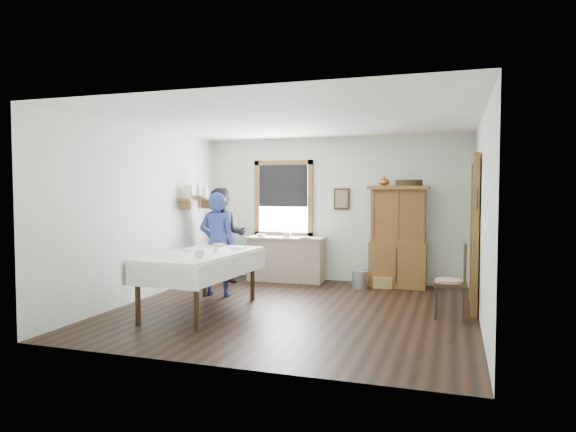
{
  "coord_description": "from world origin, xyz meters",
  "views": [
    {
      "loc": [
        2.16,
        -6.97,
        1.73
      ],
      "look_at": [
        -0.2,
        0.3,
        1.33
      ],
      "focal_mm": 32.0,
      "sensor_mm": 36.0,
      "label": 1
    }
  ],
  "objects": [
    {
      "name": "figure_dark",
      "position": [
        -1.9,
        1.65,
        0.81
      ],
      "size": [
        0.93,
        0.82,
        1.63
      ],
      "primitive_type": "imported",
      "rotation": [
        0.0,
        0.0,
        0.29
      ],
      "color": "black",
      "rests_on": "room"
    },
    {
      "name": "room",
      "position": [
        0.0,
        0.0,
        1.35
      ],
      "size": [
        5.01,
        5.01,
        2.7
      ],
      "color": "black",
      "rests_on": "ground"
    },
    {
      "name": "counter_bowl",
      "position": [
        -1.3,
        2.04,
        0.86
      ],
      "size": [
        0.23,
        0.23,
        0.06
      ],
      "primitive_type": "imported",
      "rotation": [
        0.0,
        0.0,
        -0.32
      ],
      "color": "silver",
      "rests_on": "work_counter"
    },
    {
      "name": "window",
      "position": [
        -1.0,
        2.46,
        1.62
      ],
      "size": [
        1.18,
        0.07,
        1.48
      ],
      "color": "white",
      "rests_on": "room"
    },
    {
      "name": "table_bowl",
      "position": [
        -1.34,
        0.29,
        0.86
      ],
      "size": [
        0.27,
        0.27,
        0.05
      ],
      "primitive_type": "imported",
      "rotation": [
        0.0,
        0.0,
        -0.36
      ],
      "color": "silver",
      "rests_on": "dining_table"
    },
    {
      "name": "framed_picture",
      "position": [
        0.15,
        2.46,
        1.55
      ],
      "size": [
        0.3,
        0.04,
        0.4
      ],
      "primitive_type": "cube",
      "color": "#362513",
      "rests_on": "room"
    },
    {
      "name": "shelf_bowl",
      "position": [
        -2.37,
        1.55,
        1.6
      ],
      "size": [
        0.22,
        0.22,
        0.05
      ],
      "primitive_type": "imported",
      "color": "silver",
      "rests_on": "wall_shelf"
    },
    {
      "name": "table_cup_a",
      "position": [
        -0.98,
        -1.02,
        0.88
      ],
      "size": [
        0.12,
        0.12,
        0.1
      ],
      "primitive_type": "imported",
      "rotation": [
        0.0,
        0.0,
        -0.01
      ],
      "color": "silver",
      "rests_on": "dining_table"
    },
    {
      "name": "wall_shelf",
      "position": [
        -2.37,
        1.54,
        1.57
      ],
      "size": [
        0.24,
        1.0,
        0.44
      ],
      "color": "brown",
      "rests_on": "room"
    },
    {
      "name": "counter_book",
      "position": [
        -0.53,
        2.03,
        0.84
      ],
      "size": [
        0.18,
        0.22,
        0.02
      ],
      "primitive_type": "imported",
      "rotation": [
        0.0,
        0.0,
        0.14
      ],
      "color": "#7E6654",
      "rests_on": "work_counter"
    },
    {
      "name": "china_hutch",
      "position": [
        1.22,
        2.22,
        0.89
      ],
      "size": [
        1.05,
        0.5,
        1.79
      ],
      "primitive_type": "cube",
      "rotation": [
        0.0,
        0.0,
        -0.01
      ],
      "color": "brown",
      "rests_on": "room"
    },
    {
      "name": "pail",
      "position": [
        0.6,
        1.91,
        0.15
      ],
      "size": [
        0.28,
        0.28,
        0.29
      ],
      "primitive_type": "cube",
      "rotation": [
        0.0,
        0.0,
        0.01
      ],
      "color": "#A1A4A9",
      "rests_on": "room"
    },
    {
      "name": "spindle_chair",
      "position": [
        2.12,
        0.18,
        0.52
      ],
      "size": [
        0.49,
        0.49,
        1.03
      ],
      "primitive_type": "cube",
      "rotation": [
        0.0,
        0.0,
        0.03
      ],
      "color": "#362513",
      "rests_on": "room"
    },
    {
      "name": "woman_blue",
      "position": [
        -1.49,
        0.54,
        0.78
      ],
      "size": [
        0.59,
        0.41,
        1.56
      ],
      "primitive_type": "imported",
      "rotation": [
        0.0,
        0.0,
        3.21
      ],
      "color": "navy",
      "rests_on": "room"
    },
    {
      "name": "rug_beater",
      "position": [
        2.45,
        0.3,
        1.72
      ],
      "size": [
        0.01,
        0.27,
        0.27
      ],
      "primitive_type": "torus",
      "rotation": [
        0.0,
        1.57,
        0.0
      ],
      "color": "black",
      "rests_on": "room"
    },
    {
      "name": "wicker_basket",
      "position": [
        0.98,
        2.05,
        0.1
      ],
      "size": [
        0.35,
        0.26,
        0.2
      ],
      "primitive_type": "cube",
      "rotation": [
        0.0,
        0.0,
        0.09
      ],
      "color": "tan",
      "rests_on": "room"
    },
    {
      "name": "dining_table",
      "position": [
        -1.24,
        -0.5,
        0.42
      ],
      "size": [
        1.21,
        2.15,
        0.84
      ],
      "primitive_type": "cube",
      "rotation": [
        0.0,
        0.0,
        -0.06
      ],
      "color": "white",
      "rests_on": "room"
    },
    {
      "name": "table_cup_b",
      "position": [
        -1.05,
        -0.39,
        0.88
      ],
      "size": [
        0.1,
        0.1,
        0.08
      ],
      "primitive_type": "imported",
      "rotation": [
        0.0,
        0.0,
        -0.12
      ],
      "color": "silver",
      "rests_on": "dining_table"
    },
    {
      "name": "doorway",
      "position": [
        2.46,
        0.85,
        1.16
      ],
      "size": [
        0.09,
        1.14,
        2.22
      ],
      "color": "#453B31",
      "rests_on": "room"
    },
    {
      "name": "work_counter",
      "position": [
        -0.85,
        2.17,
        0.42
      ],
      "size": [
        1.47,
        0.6,
        0.83
      ],
      "primitive_type": "cube",
      "rotation": [
        0.0,
        0.0,
        0.03
      ],
      "color": "tan",
      "rests_on": "room"
    }
  ]
}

